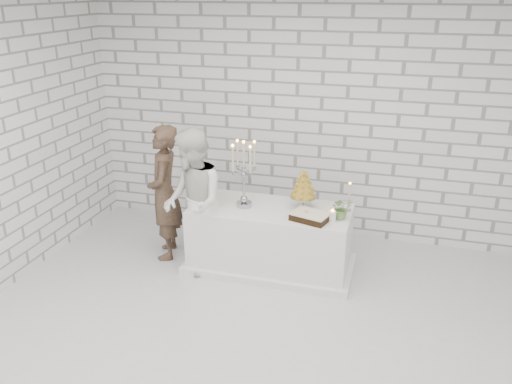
% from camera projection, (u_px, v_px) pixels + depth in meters
% --- Properties ---
extents(ground, '(6.00, 5.00, 0.01)m').
position_uv_depth(ground, '(269.00, 343.00, 4.88)').
color(ground, silver).
rests_on(ground, ground).
extents(wall_back, '(6.00, 0.01, 3.00)m').
position_uv_depth(wall_back, '(321.00, 122.00, 6.57)').
color(wall_back, white).
rests_on(wall_back, ground).
extents(cake_table, '(1.80, 0.80, 0.75)m').
position_uv_depth(cake_table, '(270.00, 238.00, 6.08)').
color(cake_table, white).
rests_on(cake_table, ground).
extents(groom, '(0.57, 0.69, 1.63)m').
position_uv_depth(groom, '(164.00, 193.00, 6.21)').
color(groom, '#39261A').
rests_on(groom, ground).
extents(bride, '(0.96, 1.02, 1.67)m').
position_uv_depth(bride, '(193.00, 203.00, 5.87)').
color(bride, white).
rests_on(bride, ground).
extents(candelabra, '(0.33, 0.33, 0.77)m').
position_uv_depth(candelabra, '(244.00, 174.00, 5.85)').
color(candelabra, '#9B9CA5').
rests_on(candelabra, cake_table).
extents(croquembouche, '(0.30, 0.30, 0.46)m').
position_uv_depth(croquembouche, '(303.00, 189.00, 5.85)').
color(croquembouche, olive).
rests_on(croquembouche, cake_table).
extents(chocolate_cake, '(0.44, 0.37, 0.08)m').
position_uv_depth(chocolate_cake, '(310.00, 216.00, 5.63)').
color(chocolate_cake, black).
rests_on(chocolate_cake, cake_table).
extents(pillar_candle, '(0.09, 0.09, 0.12)m').
position_uv_depth(pillar_candle, '(332.00, 216.00, 5.58)').
color(pillar_candle, white).
rests_on(pillar_candle, cake_table).
extents(extra_taper, '(0.06, 0.06, 0.32)m').
position_uv_depth(extra_taper, '(349.00, 198.00, 5.81)').
color(extra_taper, beige).
rests_on(extra_taper, cake_table).
extents(flowers, '(0.28, 0.27, 0.25)m').
position_uv_depth(flowers, '(342.00, 208.00, 5.63)').
color(flowers, '#4C6F3C').
rests_on(flowers, cake_table).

